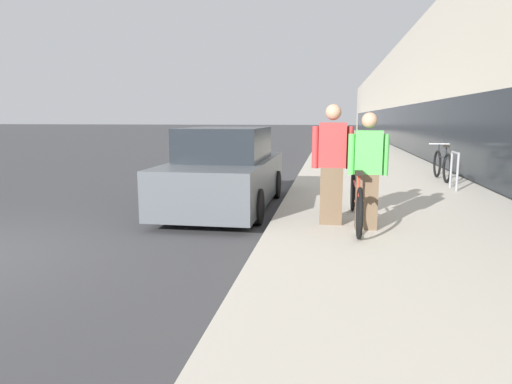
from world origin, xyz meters
TOP-DOWN VIEW (x-y plane):
  - sidewalk_slab at (6.14, 21.00)m, footprint 4.40×70.00m
  - storefront_facade at (13.37, 29.00)m, footprint 10.01×70.00m
  - tandem_bicycle at (5.23, 2.37)m, footprint 0.52×2.57m
  - person_rider at (5.36, 2.04)m, footprint 0.56×0.22m
  - person_bystander at (4.86, 2.28)m, footprint 0.61×0.24m
  - bike_rack_hoop at (7.57, 6.15)m, footprint 0.05×0.60m
  - cruiser_bike_nearest at (7.66, 7.72)m, footprint 0.52×1.81m
  - parked_sedan_curbside at (2.84, 3.96)m, footprint 1.81×4.29m

SIDE VIEW (x-z plane):
  - sidewalk_slab at x=6.14m, z-range 0.00..0.16m
  - tandem_bicycle at x=5.23m, z-range 0.09..0.97m
  - cruiser_bike_nearest at x=7.66m, z-range 0.08..1.00m
  - bike_rack_hoop at x=7.57m, z-range 0.25..1.09m
  - parked_sedan_curbside at x=2.84m, z-range -0.07..1.49m
  - person_rider at x=5.36m, z-range 0.16..1.82m
  - person_bystander at x=4.86m, z-range 0.16..1.95m
  - storefront_facade at x=13.37m, z-range -0.01..5.86m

